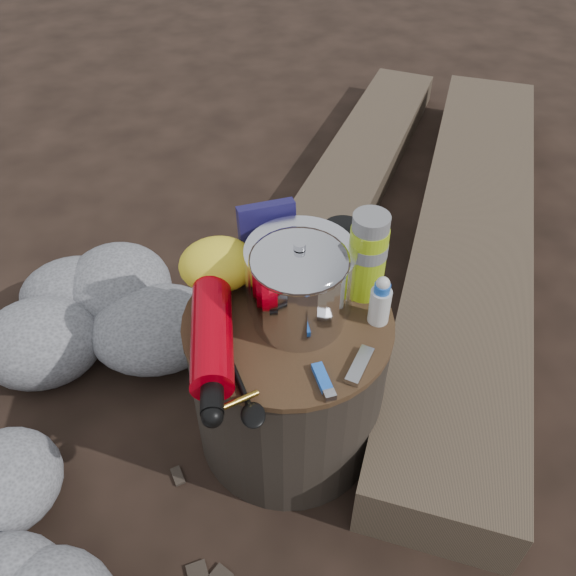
{
  "coord_description": "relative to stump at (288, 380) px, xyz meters",
  "views": [
    {
      "loc": [
        -0.12,
        -0.81,
        1.26
      ],
      "look_at": [
        0.0,
        0.0,
        0.48
      ],
      "focal_mm": 37.1,
      "sensor_mm": 36.0,
      "label": 1
    }
  ],
  "objects": [
    {
      "name": "ground",
      "position": [
        0.0,
        0.0,
        -0.2
      ],
      "size": [
        60.0,
        60.0,
        0.0
      ],
      "primitive_type": "plane",
      "color": "black",
      "rests_on": "ground"
    },
    {
      "name": "stump",
      "position": [
        0.0,
        0.0,
        0.0
      ],
      "size": [
        0.42,
        0.42,
        0.39
      ],
      "primitive_type": "cylinder",
      "color": "black",
      "rests_on": "ground"
    },
    {
      "name": "rock_ring",
      "position": [
        -0.46,
        0.0,
        -0.09
      ],
      "size": [
        0.5,
        1.08,
        0.21
      ],
      "primitive_type": null,
      "color": "slate",
      "rests_on": "ground"
    },
    {
      "name": "log_main",
      "position": [
        0.67,
        0.55,
        -0.11
      ],
      "size": [
        1.15,
        1.94,
        0.17
      ],
      "primitive_type": "cube",
      "rotation": [
        0.0,
        0.0,
        -0.44
      ],
      "color": "#44372A",
      "rests_on": "ground"
    },
    {
      "name": "log_small",
      "position": [
        0.47,
        1.12,
        -0.14
      ],
      "size": [
        0.88,
        1.28,
        0.11
      ],
      "primitive_type": "cube",
      "rotation": [
        0.0,
        0.0,
        -0.53
      ],
      "color": "#44372A",
      "rests_on": "ground"
    },
    {
      "name": "foil_windscreen",
      "position": [
        0.03,
        0.06,
        0.26
      ],
      "size": [
        0.22,
        0.22,
        0.13
      ],
      "primitive_type": "cylinder",
      "color": "silver",
      "rests_on": "stump"
    },
    {
      "name": "camping_pot",
      "position": [
        0.02,
        0.0,
        0.29
      ],
      "size": [
        0.18,
        0.18,
        0.18
      ],
      "primitive_type": "cylinder",
      "color": "silver",
      "rests_on": "stump"
    },
    {
      "name": "fuel_bottle",
      "position": [
        -0.15,
        -0.05,
        0.23
      ],
      "size": [
        0.1,
        0.33,
        0.08
      ],
      "primitive_type": null,
      "rotation": [
        0.0,
        0.0,
        -0.06
      ],
      "color": "#B6000F",
      "rests_on": "stump"
    },
    {
      "name": "thermos",
      "position": [
        0.17,
        0.06,
        0.29
      ],
      "size": [
        0.08,
        0.08,
        0.19
      ],
      "primitive_type": "cylinder",
      "color": "#99BC15",
      "rests_on": "stump"
    },
    {
      "name": "travel_mug",
      "position": [
        0.13,
        0.12,
        0.26
      ],
      "size": [
        0.08,
        0.08,
        0.12
      ],
      "primitive_type": "cylinder",
      "color": "black",
      "rests_on": "stump"
    },
    {
      "name": "stuff_sack",
      "position": [
        -0.13,
        0.13,
        0.25
      ],
      "size": [
        0.16,
        0.13,
        0.11
      ],
      "primitive_type": "ellipsoid",
      "color": "yellow",
      "rests_on": "stump"
    },
    {
      "name": "food_pouch",
      "position": [
        -0.02,
        0.17,
        0.27
      ],
      "size": [
        0.12,
        0.04,
        0.15
      ],
      "primitive_type": "cube",
      "rotation": [
        0.0,
        0.0,
        0.14
      ],
      "color": "#161245",
      "rests_on": "stump"
    },
    {
      "name": "lighter",
      "position": [
        0.04,
        -0.16,
        0.2
      ],
      "size": [
        0.03,
        0.08,
        0.01
      ],
      "primitive_type": "cube",
      "rotation": [
        0.0,
        0.0,
        0.14
      ],
      "color": "blue",
      "rests_on": "stump"
    },
    {
      "name": "multitool",
      "position": [
        0.11,
        -0.14,
        0.2
      ],
      "size": [
        0.07,
        0.09,
        0.01
      ],
      "primitive_type": "cube",
      "rotation": [
        0.0,
        0.0,
        -0.59
      ],
      "color": "#A5A5A9",
      "rests_on": "stump"
    },
    {
      "name": "spork",
      "position": [
        -0.11,
        -0.14,
        0.2
      ],
      "size": [
        0.07,
        0.17,
        0.01
      ],
      "primitive_type": null,
      "rotation": [
        0.0,
        0.0,
        0.22
      ],
      "color": "black",
      "rests_on": "stump"
    },
    {
      "name": "squeeze_bottle",
      "position": [
        0.18,
        -0.03,
        0.25
      ],
      "size": [
        0.04,
        0.04,
        0.1
      ],
      "primitive_type": "cylinder",
      "color": "silver",
      "rests_on": "stump"
    }
  ]
}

